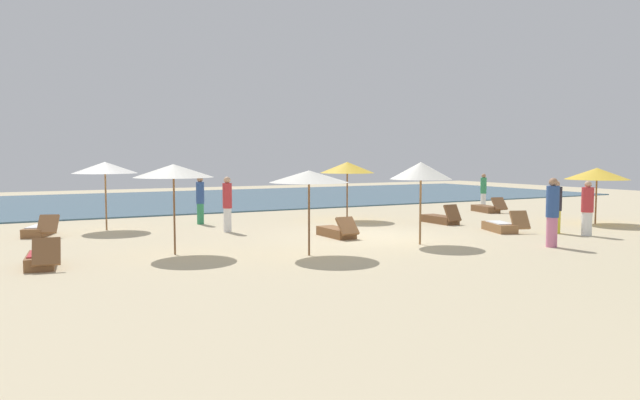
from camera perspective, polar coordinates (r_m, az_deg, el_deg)
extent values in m
plane|color=beige|center=(18.62, 4.30, -3.48)|extent=(60.00, 60.00, 0.00)
cube|color=#3D6075|center=(34.14, -11.08, 0.06)|extent=(48.00, 16.00, 0.06)
cylinder|color=brown|center=(24.00, 25.02, 0.30)|extent=(0.06, 0.06, 2.01)
cone|color=gold|center=(23.96, 25.08, 2.31)|extent=(2.25, 2.25, 0.43)
cylinder|color=olive|center=(16.95, 9.63, -0.41)|extent=(0.06, 0.06, 2.28)
cone|color=silver|center=(16.90, 9.67, 2.81)|extent=(1.74, 1.74, 0.48)
cylinder|color=olive|center=(21.15, -19.90, 0.28)|extent=(0.06, 0.06, 2.25)
cone|color=white|center=(21.11, -19.97, 2.95)|extent=(2.12, 2.12, 0.38)
cylinder|color=brown|center=(22.94, 2.63, 0.79)|extent=(0.06, 0.06, 2.21)
cone|color=gold|center=(22.90, 2.64, 3.14)|extent=(2.11, 2.11, 0.43)
cylinder|color=brown|center=(15.45, -13.84, -0.99)|extent=(0.05, 0.05, 2.25)
cone|color=silver|center=(15.39, -13.91, 2.75)|extent=(2.00, 2.00, 0.33)
cylinder|color=brown|center=(14.88, -1.06, -1.37)|extent=(0.05, 0.05, 2.10)
cone|color=silver|center=(14.82, -1.07, 2.28)|extent=(1.99, 1.99, 0.30)
cube|color=brown|center=(20.63, -25.43, -2.73)|extent=(1.08, 1.61, 0.28)
cube|color=brown|center=(19.96, -24.68, -2.11)|extent=(0.69, 0.63, 0.55)
cube|color=white|center=(20.61, -25.44, -2.30)|extent=(0.84, 1.16, 0.03)
cube|color=brown|center=(14.94, -25.24, -5.27)|extent=(0.77, 1.56, 0.28)
cube|color=brown|center=(14.21, -24.82, -4.53)|extent=(0.61, 0.47, 0.58)
cube|color=#BF3338|center=(14.92, -25.26, -4.69)|extent=(0.63, 1.10, 0.03)
cube|color=brown|center=(27.36, 15.60, -0.83)|extent=(0.92, 1.60, 0.28)
cube|color=brown|center=(26.96, 16.85, -0.33)|extent=(0.66, 0.60, 0.53)
cube|color=brown|center=(18.38, 1.55, -3.13)|extent=(0.61, 1.51, 0.28)
cube|color=brown|center=(17.74, 2.65, -2.51)|extent=(0.57, 0.51, 0.51)
cube|color=brown|center=(22.49, 11.46, -1.84)|extent=(0.61, 1.51, 0.28)
cube|color=brown|center=(21.92, 12.62, -1.23)|extent=(0.57, 0.38, 0.60)
cube|color=olive|center=(20.54, 16.86, -2.52)|extent=(1.06, 1.61, 0.28)
cube|color=olive|center=(20.21, 18.66, -1.83)|extent=(0.67, 0.57, 0.58)
cube|color=white|center=(20.52, 16.87, -2.09)|extent=(0.83, 1.16, 0.03)
cylinder|color=white|center=(29.10, 15.42, -0.09)|extent=(0.33, 0.33, 0.72)
cylinder|color=#338C59|center=(29.06, 15.45, 1.35)|extent=(0.38, 0.38, 0.75)
sphere|color=#A37556|center=(29.04, 15.46, 2.26)|extent=(0.20, 0.20, 0.20)
cylinder|color=white|center=(20.39, 24.27, -2.11)|extent=(0.40, 0.40, 0.75)
cylinder|color=#BF3338|center=(20.32, 24.34, 0.03)|extent=(0.47, 0.47, 0.78)
sphere|color=tan|center=(20.29, 24.38, 1.39)|extent=(0.21, 0.21, 0.21)
cylinder|color=white|center=(19.72, -8.88, -1.92)|extent=(0.31, 0.31, 0.79)
cylinder|color=#BF3338|center=(19.65, -8.91, 0.42)|extent=(0.36, 0.36, 0.82)
sphere|color=tan|center=(19.63, -8.93, 1.91)|extent=(0.22, 0.22, 0.22)
cylinder|color=#D17299|center=(17.51, 21.39, -2.90)|extent=(0.32, 0.32, 0.83)
cylinder|color=#2D4C8C|center=(17.43, 21.47, -0.15)|extent=(0.37, 0.37, 0.86)
sphere|color=#A37556|center=(17.40, 21.52, 1.61)|extent=(0.23, 0.23, 0.23)
cylinder|color=yellow|center=(20.66, 21.70, -1.97)|extent=(0.43, 0.43, 0.74)
cylinder|color=#26262D|center=(20.60, 21.76, 0.12)|extent=(0.51, 0.51, 0.77)
sphere|color=tan|center=(20.57, 21.79, 1.45)|extent=(0.21, 0.21, 0.21)
cylinder|color=#338C59|center=(22.13, -11.42, -1.32)|extent=(0.34, 0.34, 0.76)
cylinder|color=#2D4C8C|center=(22.07, -11.45, 0.69)|extent=(0.40, 0.40, 0.79)
sphere|color=#A37556|center=(22.05, -11.47, 1.96)|extent=(0.21, 0.21, 0.21)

